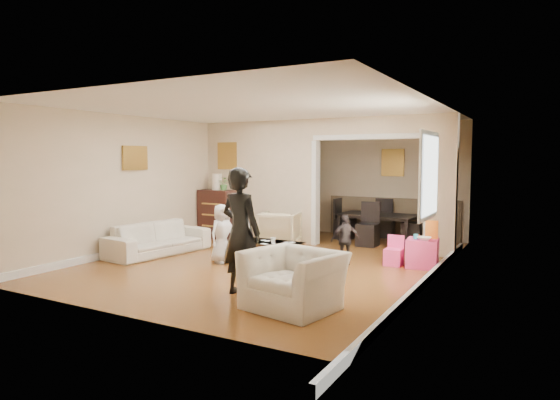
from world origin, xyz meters
The scene contains 27 objects.
floor centered at (0.00, 0.00, 0.00)m, with size 7.00×7.00×0.00m, color #A46A2A.
partition_left centered at (-1.38, 1.80, 1.30)m, with size 2.75×0.18×2.60m, color beige.
partition_right centered at (2.48, 1.80, 1.30)m, with size 0.55×0.18×2.60m, color beige.
partition_header centered at (1.10, 1.80, 2.42)m, with size 2.22×0.18×0.35m, color beige.
window_pane centered at (2.73, -0.40, 1.55)m, with size 0.03×0.95×1.10m, color white.
framed_art_partition centered at (-2.20, 1.70, 1.85)m, with size 0.45×0.03×0.55m, color brown.
framed_art_sofa_wall centered at (-2.71, -0.60, 1.80)m, with size 0.03×0.55×0.40m, color brown.
framed_art_alcove centered at (1.10, 3.44, 1.70)m, with size 0.45×0.03×0.55m, color brown.
sofa centered at (-2.17, -0.59, 0.29)m, with size 2.01×0.78×0.59m, color white.
armchair_back centered at (-0.56, 1.18, 0.36)m, with size 0.76×0.79×0.72m, color #C7B78A.
armchair_front centered at (1.58, -2.30, 0.34)m, with size 1.06×0.92×0.69m, color white.
dresser centered at (-2.32, 1.46, 0.54)m, with size 0.79×0.45×1.09m, color black.
table_lamp centered at (-2.32, 1.46, 1.27)m, with size 0.22×0.22×0.36m, color #F6E5C9.
potted_plant centered at (-2.12, 1.46, 1.23)m, with size 0.26×0.22×0.29m, color #4A7F38.
coffee_table centered at (0.18, -0.49, 0.21)m, with size 1.10×0.55×0.41m, color #392312.
coffee_cup centered at (0.28, -0.54, 0.46)m, with size 0.09×0.09×0.09m, color silver.
play_table centered at (2.41, 0.69, 0.24)m, with size 0.49×0.49×0.47m, color #F03F8A.
cereal_box centered at (2.53, 0.79, 0.62)m, with size 0.20×0.07×0.30m, color yellow.
cyan_cup centered at (2.31, 0.64, 0.51)m, with size 0.08×0.08×0.08m, color teal.
toy_block centered at (2.29, 0.81, 0.50)m, with size 0.08×0.06×0.05m, color red.
play_bowl centered at (2.46, 0.57, 0.50)m, with size 0.22×0.22×0.06m, color white.
dining_table centered at (0.98, 2.78, 0.29)m, with size 1.67×0.93×0.59m, color black.
adult_person centered at (0.71, -2.13, 0.84)m, with size 0.61×0.40×1.68m, color black.
child_kneel_a centered at (-0.67, -0.64, 0.51)m, with size 0.50×0.32×1.02m, color white.
child_kneel_b centered at (-0.52, -0.19, 0.42)m, with size 0.41×0.32×0.84m, color pink.
child_toddler centered at (1.23, 0.26, 0.43)m, with size 0.50×0.21×0.85m, color black.
craft_papers centered at (0.23, -0.52, 0.41)m, with size 0.92×0.46×0.00m.
Camera 1 is at (4.19, -7.34, 1.78)m, focal length 31.11 mm.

